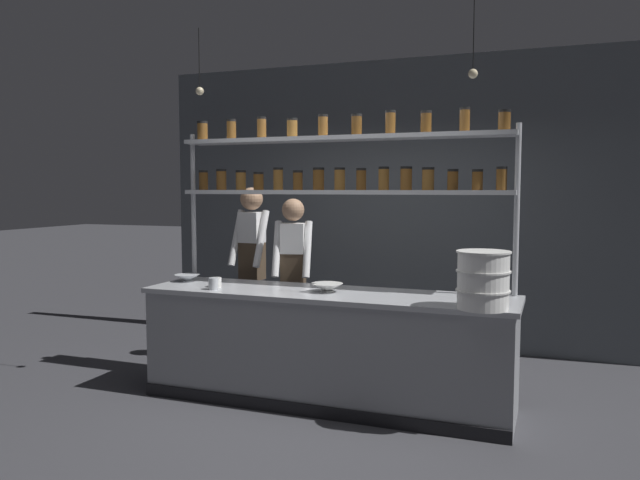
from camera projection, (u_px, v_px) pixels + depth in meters
name	position (u px, v px, depth m)	size (l,w,h in m)	color
ground_plane	(326.00, 402.00, 5.14)	(40.00, 40.00, 0.00)	#3D3D42
back_wall	(391.00, 204.00, 7.00)	(5.45, 0.12, 3.17)	#4C5156
prep_counter	(326.00, 347.00, 5.10)	(3.05, 0.76, 0.92)	gray
spice_shelf_unit	(339.00, 171.00, 5.29)	(2.94, 0.28, 2.39)	#ADAFB5
chef_left	(252.00, 261.00, 6.21)	(0.38, 0.32, 1.77)	black
chef_center	(293.00, 273.00, 5.88)	(0.40, 0.33, 1.66)	black
container_stack	(483.00, 280.00, 4.33)	(0.38, 0.38, 0.41)	white
prep_bowl_near_left	(327.00, 288.00, 5.05)	(0.26, 0.26, 0.07)	silver
prep_bowl_center_front	(187.00, 278.00, 5.63)	(0.23, 0.23, 0.06)	silver
serving_cup_front	(213.00, 284.00, 5.17)	(0.08, 0.08, 0.10)	#B2B7BC
serving_cup_by_board	(216.00, 282.00, 5.30)	(0.09, 0.09, 0.08)	silver
pendant_light_row	(325.00, 80.00, 4.93)	(2.36, 0.07, 0.57)	black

